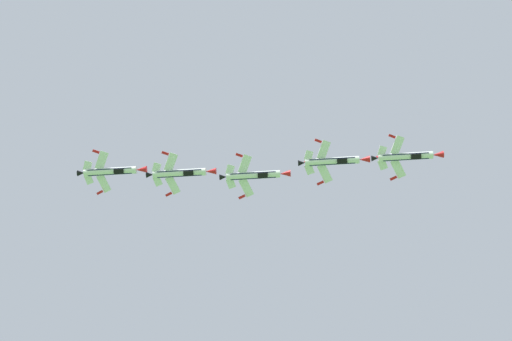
% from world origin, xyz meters
% --- Properties ---
extents(fighter_jet_lead, '(15.57, 9.10, 5.45)m').
position_xyz_m(fighter_jet_lead, '(-4.47, 95.61, 126.10)').
color(fighter_jet_lead, white).
extents(fighter_jet_left_wing, '(15.57, 8.91, 5.66)m').
position_xyz_m(fighter_jet_left_wing, '(-19.88, 90.10, 125.32)').
color(fighter_jet_left_wing, white).
extents(fighter_jet_right_wing, '(15.57, 9.00, 5.51)m').
position_xyz_m(fighter_jet_right_wing, '(-37.20, 86.20, 123.96)').
color(fighter_jet_right_wing, white).
extents(fighter_jet_left_outer, '(15.57, 9.21, 5.38)m').
position_xyz_m(fighter_jet_left_outer, '(-52.95, 80.65, 125.73)').
color(fighter_jet_left_outer, white).
extents(fighter_jet_right_outer, '(15.57, 9.07, 5.47)m').
position_xyz_m(fighter_jet_right_outer, '(-67.77, 75.01, 126.82)').
color(fighter_jet_right_outer, white).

